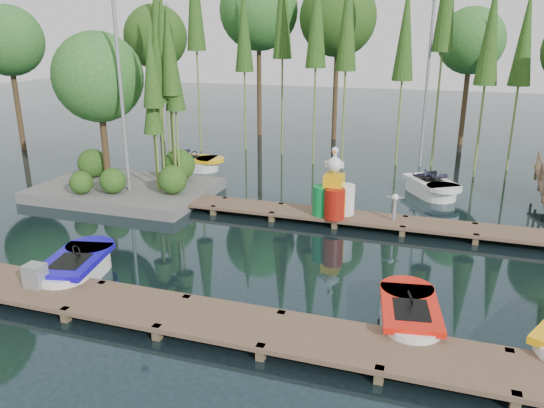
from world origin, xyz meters
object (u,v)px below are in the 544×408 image
(island, at_px, (116,107))
(drum_cluster, at_px, (334,196))
(boat_red, at_px, (409,316))
(yellow_barrel, at_px, (340,202))
(boat_blue, at_px, (77,268))
(utility_cabinet, at_px, (35,276))
(boat_yellow_far, at_px, (192,163))

(island, relative_size, drum_cluster, 3.13)
(boat_red, relative_size, yellow_barrel, 3.13)
(boat_blue, relative_size, utility_cabinet, 5.38)
(utility_cabinet, bearing_deg, boat_red, 9.77)
(island, height_order, boat_yellow_far, island)
(island, bearing_deg, drum_cluster, -6.60)
(island, relative_size, boat_blue, 2.37)
(utility_cabinet, bearing_deg, island, 110.37)
(utility_cabinet, xyz_separation_m, drum_cluster, (5.30, 6.84, 0.37))
(boat_yellow_far, bearing_deg, drum_cluster, -15.30)
(boat_red, bearing_deg, drum_cluster, 107.30)
(yellow_barrel, relative_size, drum_cluster, 0.39)
(island, bearing_deg, boat_yellow_far, 77.07)
(utility_cabinet, height_order, drum_cluster, drum_cluster)
(boat_yellow_far, relative_size, utility_cabinet, 5.16)
(yellow_barrel, bearing_deg, utility_cabinet, -128.02)
(island, relative_size, utility_cabinet, 12.74)
(boat_red, height_order, drum_cluster, drum_cluster)
(island, height_order, utility_cabinet, island)
(boat_yellow_far, distance_m, drum_cluster, 8.80)
(boat_yellow_far, relative_size, drum_cluster, 1.27)
(boat_yellow_far, height_order, yellow_barrel, boat_yellow_far)
(boat_yellow_far, bearing_deg, island, -84.36)
(island, distance_m, utility_cabinet, 8.71)
(boat_blue, distance_m, yellow_barrel, 7.91)
(island, height_order, boat_red, island)
(island, xyz_separation_m, boat_blue, (3.06, -6.64, -2.92))
(drum_cluster, bearing_deg, boat_red, -63.37)
(boat_blue, height_order, drum_cluster, drum_cluster)
(island, xyz_separation_m, yellow_barrel, (8.37, -0.79, -2.46))
(boat_blue, relative_size, yellow_barrel, 3.38)
(boat_yellow_far, xyz_separation_m, yellow_barrel, (7.46, -4.74, 0.44))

